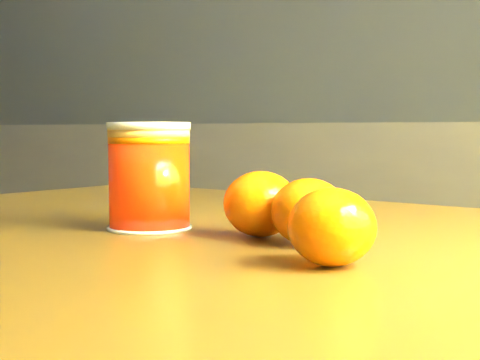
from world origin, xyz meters
The scene contains 6 objects.
kitchen_counter centered at (0.00, 1.45, 0.45)m, with size 3.15×0.60×0.90m, color #48494D.
table centered at (0.91, 0.01, 0.69)m, with size 1.14×0.87×0.79m.
juice_glass centered at (0.81, 0.03, 0.84)m, with size 0.08×0.08×0.10m.
orange_front centered at (0.98, 0.03, 0.81)m, with size 0.06×0.06×0.05m, color orange.
orange_back centered at (0.92, 0.04, 0.82)m, with size 0.07×0.07×0.06m, color orange.
orange_extra centered at (1.02, -0.04, 0.81)m, with size 0.06×0.06×0.05m, color orange.
Camera 1 is at (1.20, -0.46, 0.88)m, focal length 50.00 mm.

